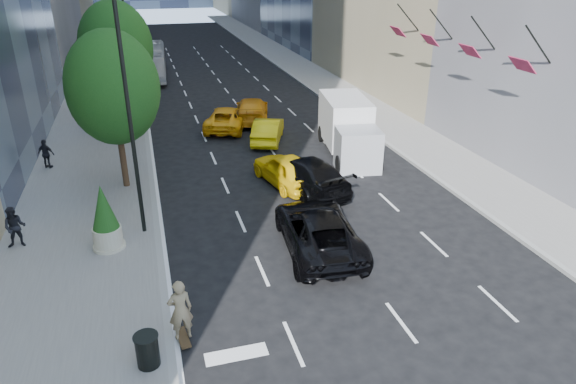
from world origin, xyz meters
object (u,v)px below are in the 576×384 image
object	(u,v)px
black_sedan_mercedes	(305,174)
trash_can	(147,351)
planter_shrub	(105,219)
city_bus	(152,62)
skateboarder	(181,314)
black_sedan_lincoln	(318,230)
box_truck	(348,128)

from	to	relation	value
black_sedan_mercedes	trash_can	size ratio (longest dim) A/B	6.06
trash_can	planter_shrub	size ratio (longest dim) A/B	0.36
city_bus	planter_shrub	world-z (taller)	city_bus
skateboarder	city_bus	bearing A→B (deg)	-98.36
black_sedan_lincoln	city_bus	bearing A→B (deg)	-77.21
skateboarder	box_truck	xyz separation A→B (m)	(10.65, 13.56, 0.60)
black_sedan_lincoln	city_bus	world-z (taller)	city_bus
black_sedan_mercedes	trash_can	distance (m)	12.93
black_sedan_mercedes	trash_can	xyz separation A→B (m)	(-7.80, -10.31, -0.20)
skateboarder	city_bus	world-z (taller)	city_bus
black_sedan_mercedes	city_bus	world-z (taller)	city_bus
skateboarder	black_sedan_lincoln	distance (m)	6.86
city_bus	trash_can	size ratio (longest dim) A/B	11.20
black_sedan_lincoln	black_sedan_mercedes	world-z (taller)	black_sedan_mercedes
black_sedan_lincoln	trash_can	size ratio (longest dim) A/B	6.22
black_sedan_lincoln	planter_shrub	size ratio (longest dim) A/B	2.22
trash_can	black_sedan_lincoln	bearing A→B (deg)	36.54
box_truck	black_sedan_mercedes	bearing A→B (deg)	-123.80
black_sedan_mercedes	planter_shrub	bearing A→B (deg)	7.16
black_sedan_mercedes	box_truck	bearing A→B (deg)	-146.54
black_sedan_mercedes	box_truck	xyz separation A→B (m)	(3.85, 4.14, 0.76)
black_sedan_lincoln	trash_can	xyz separation A→B (m)	(-6.58, -4.88, -0.19)
planter_shrub	black_sedan_lincoln	bearing A→B (deg)	-14.42
box_truck	planter_shrub	world-z (taller)	box_truck
skateboarder	city_bus	xyz separation A→B (m)	(0.80, 38.43, 0.48)
skateboarder	city_bus	distance (m)	38.44
black_sedan_lincoln	box_truck	xyz separation A→B (m)	(5.07, 9.57, 0.77)
black_sedan_lincoln	planter_shrub	xyz separation A→B (m)	(-7.81, 2.01, 0.59)
skateboarder	trash_can	distance (m)	1.38
black_sedan_mercedes	box_truck	distance (m)	5.70
city_bus	box_truck	size ratio (longest dim) A/B	1.55
black_sedan_mercedes	city_bus	distance (m)	29.63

